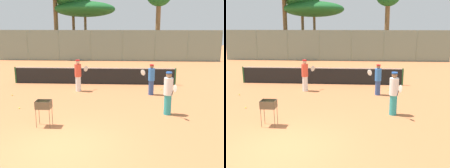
# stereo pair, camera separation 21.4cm
# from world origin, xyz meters

# --- Properties ---
(ground_plane) EXTENTS (80.00, 80.00, 0.00)m
(ground_plane) POSITION_xyz_m (0.00, 0.00, 0.00)
(ground_plane) COLOR #C67242
(tennis_net) EXTENTS (10.39, 0.10, 1.07)m
(tennis_net) POSITION_xyz_m (0.00, 8.92, 0.56)
(tennis_net) COLOR #26592D
(tennis_net) RESTS_ON ground_plane
(back_fence) EXTENTS (23.29, 0.08, 3.15)m
(back_fence) POSITION_xyz_m (0.00, 19.63, 1.57)
(back_fence) COLOR gray
(back_fence) RESTS_ON ground_plane
(tree_2) EXTENTS (7.18, 7.18, 6.34)m
(tree_2) POSITION_xyz_m (-2.89, 24.52, 5.43)
(tree_2) COLOR brown
(tree_2) RESTS_ON ground_plane
(player_white_outfit) EXTENTS (0.75, 0.71, 1.81)m
(player_white_outfit) POSITION_xyz_m (-0.69, 7.08, 0.94)
(player_white_outfit) COLOR white
(player_white_outfit) RESTS_ON ground_plane
(player_red_cap) EXTENTS (0.79, 0.59, 1.67)m
(player_red_cap) POSITION_xyz_m (3.40, 6.50, 0.87)
(player_red_cap) COLOR #334C8C
(player_red_cap) RESTS_ON ground_plane
(player_yellow_shirt) EXTENTS (0.45, 0.91, 1.85)m
(player_yellow_shirt) POSITION_xyz_m (3.82, 3.33, 0.96)
(player_yellow_shirt) COLOR teal
(player_yellow_shirt) RESTS_ON ground_plane
(ball_cart) EXTENTS (0.56, 0.41, 1.01)m
(ball_cart) POSITION_xyz_m (-1.05, 1.77, 0.78)
(ball_cart) COLOR brown
(ball_cart) RESTS_ON ground_plane
(tennis_ball_0) EXTENTS (0.07, 0.07, 0.07)m
(tennis_ball_0) POSITION_xyz_m (-2.82, 3.72, 0.03)
(tennis_ball_0) COLOR #D1E54C
(tennis_ball_0) RESTS_ON ground_plane
(tennis_ball_1) EXTENTS (0.07, 0.07, 0.07)m
(tennis_ball_1) POSITION_xyz_m (-4.11, 5.90, 0.03)
(tennis_ball_1) COLOR #D1E54C
(tennis_ball_1) RESTS_ON ground_plane
(tennis_ball_3) EXTENTS (0.07, 0.07, 0.07)m
(tennis_ball_3) POSITION_xyz_m (4.11, 7.57, 0.03)
(tennis_ball_3) COLOR #D1E54C
(tennis_ball_3) RESTS_ON ground_plane
(parked_car) EXTENTS (4.20, 1.70, 1.60)m
(parked_car) POSITION_xyz_m (-4.39, 22.52, 0.66)
(parked_car) COLOR white
(parked_car) RESTS_ON ground_plane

